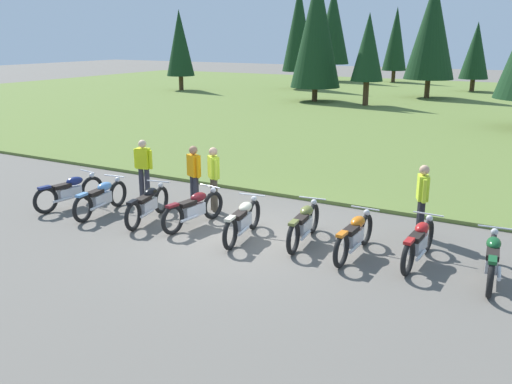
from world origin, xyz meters
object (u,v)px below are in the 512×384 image
Objects in this scene: rider_in_hivis_vest at (422,197)px; rider_with_back_turned at (143,166)px; motorcycle_navy at (70,191)px; motorcycle_cream at (243,220)px; motorcycle_orange at (354,235)px; rider_near_row_end at (194,173)px; motorcycle_olive at (304,224)px; motorcycle_maroon at (194,209)px; motorcycle_red at (419,242)px; motorcycle_sky_blue at (101,197)px; motorcycle_black at (148,204)px; motorcycle_british_green at (492,259)px; rider_checking_bike at (214,175)px.

rider_in_hivis_vest is 7.40m from rider_with_back_turned.
motorcycle_navy and motorcycle_cream have the same top height.
rider_near_row_end is at bearing 167.88° from motorcycle_orange.
motorcycle_maroon is at bearing -174.10° from motorcycle_olive.
rider_in_hivis_vest is at bearing 102.61° from motorcycle_red.
rider_near_row_end reaches higher than motorcycle_sky_blue.
motorcycle_navy is 2.55m from motorcycle_black.
motorcycle_black is at bearing -176.71° from motorcycle_british_green.
motorcycle_red is at bearing 5.79° from motorcycle_sky_blue.
motorcycle_navy is at bearing -155.01° from rider_checking_bike.
motorcycle_cream is at bearing -39.35° from rider_checking_bike.
motorcycle_maroon is 3.94m from motorcycle_orange.
motorcycle_black is 5.14m from motorcycle_orange.
motorcycle_sky_blue is 1.64m from rider_with_back_turned.
motorcycle_olive and motorcycle_orange have the same top height.
motorcycle_black is (2.54, 0.12, 0.00)m from motorcycle_navy.
motorcycle_british_green is (7.75, 0.45, 0.00)m from motorcycle_black.
rider_in_hivis_vest is at bearing 7.23° from rider_near_row_end.
rider_with_back_turned is (-2.51, 1.17, 0.51)m from motorcycle_maroon.
rider_near_row_end reaches higher than motorcycle_maroon.
motorcycle_orange is at bearing 6.36° from motorcycle_cream.
rider_checking_bike is at bearing -173.02° from rider_in_hivis_vest.
motorcycle_olive is at bearing 7.23° from motorcycle_sky_blue.
rider_in_hivis_vest is 5.71m from rider_near_row_end.
motorcycle_maroon is at bearing -24.90° from rider_with_back_turned.
motorcycle_british_green is 1.26× the size of rider_in_hivis_vest.
motorcycle_olive and motorcycle_british_green have the same top height.
motorcycle_sky_blue is 1.26× the size of rider_near_row_end.
motorcycle_maroon is 1.37m from rider_checking_bike.
motorcycle_navy is 8.95m from motorcycle_red.
motorcycle_british_green is (10.30, 0.57, 0.00)m from motorcycle_navy.
rider_in_hivis_vest is at bearing 135.54° from motorcycle_british_green.
rider_in_hivis_vest is at bearing 21.11° from motorcycle_maroon.
motorcycle_red is 1.00× the size of motorcycle_british_green.
motorcycle_black is at bearing -105.11° from rider_near_row_end.
rider_checking_bike reaches higher than motorcycle_cream.
rider_in_hivis_vest is at bearing 36.89° from motorcycle_olive.
motorcycle_olive is at bearing 7.77° from motorcycle_black.
motorcycle_sky_blue is 1.00× the size of motorcycle_maroon.
motorcycle_orange is (6.53, 0.53, 0.00)m from motorcycle_sky_blue.
motorcycle_orange is 2.63m from motorcycle_british_green.
rider_checking_bike and rider_with_back_turned have the same top height.
rider_near_row_end reaches higher than motorcycle_cream.
motorcycle_cream and motorcycle_olive have the same top height.
motorcycle_sky_blue and motorcycle_orange have the same top height.
rider_with_back_turned is (-7.69, 0.77, 0.51)m from motorcycle_red.
motorcycle_navy is 3.75m from motorcycle_maroon.
rider_with_back_turned reaches higher than motorcycle_british_green.
motorcycle_black is at bearing -160.62° from rider_in_hivis_vest.
motorcycle_cream is at bearing 3.55° from motorcycle_sky_blue.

